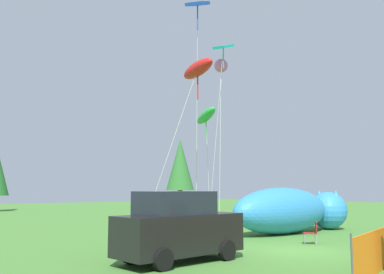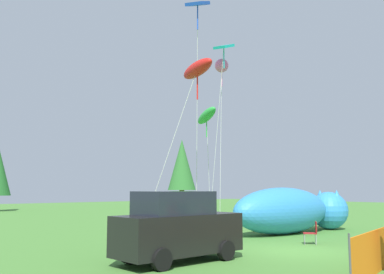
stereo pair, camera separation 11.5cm
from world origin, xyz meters
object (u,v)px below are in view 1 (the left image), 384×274
at_px(kite_teal_diamond, 223,51).
at_px(kite_green_fish, 206,116).
at_px(parked_car, 179,227).
at_px(inflatable_cat, 291,212).
at_px(kite_blue_box, 198,10).
at_px(kite_red_lizard, 197,70).
at_px(kite_pink_octopus, 221,67).
at_px(folding_chair, 312,231).

distance_m(kite_teal_diamond, kite_green_fish, 3.94).
distance_m(parked_car, inflatable_cat, 10.76).
distance_m(inflatable_cat, kite_blue_box, 11.58).
height_order(parked_car, inflatable_cat, inflatable_cat).
height_order(kite_teal_diamond, kite_blue_box, kite_blue_box).
bearing_deg(kite_green_fish, kite_red_lizard, -136.31).
distance_m(inflatable_cat, kite_teal_diamond, 9.96).
bearing_deg(kite_green_fish, inflatable_cat, -65.12).
xyz_separation_m(inflatable_cat, kite_green_fish, (-2.05, 4.43, 5.55)).
relative_size(inflatable_cat, kite_blue_box, 0.76).
xyz_separation_m(kite_pink_octopus, kite_green_fish, (-0.63, 0.67, -3.01)).
bearing_deg(inflatable_cat, kite_pink_octopus, 113.44).
xyz_separation_m(folding_chair, kite_pink_octopus, (1.74, 7.05, 9.11)).
distance_m(folding_chair, kite_green_fish, 9.91).
height_order(kite_pink_octopus, kite_blue_box, kite_blue_box).
relative_size(kite_teal_diamond, kite_blue_box, 0.95).
xyz_separation_m(folding_chair, kite_red_lizard, (-4.46, 2.40, 6.76)).
relative_size(inflatable_cat, kite_pink_octopus, 0.86).
relative_size(parked_car, folding_chair, 4.59).
height_order(kite_red_lizard, kite_blue_box, kite_blue_box).
height_order(folding_chair, kite_pink_octopus, kite_pink_octopus).
height_order(inflatable_cat, kite_pink_octopus, kite_pink_octopus).
distance_m(kite_pink_octopus, kite_green_fish, 3.14).
distance_m(kite_teal_diamond, kite_blue_box, 4.79).
relative_size(parked_car, kite_green_fish, 0.61).
bearing_deg(kite_green_fish, kite_pink_octopus, -47.02).
xyz_separation_m(inflatable_cat, kite_blue_box, (-6.05, 0.82, 9.84)).
distance_m(kite_red_lizard, kite_pink_octopus, 8.10).
bearing_deg(parked_car, kite_teal_diamond, 34.76).
height_order(parked_car, folding_chair, parked_car).
relative_size(folding_chair, kite_blue_box, 0.08).
relative_size(inflatable_cat, kite_red_lizard, 1.13).
height_order(folding_chair, inflatable_cat, inflatable_cat).
xyz_separation_m(kite_pink_octopus, kite_blue_box, (-4.62, -2.94, 1.29)).
bearing_deg(kite_pink_octopus, kite_red_lizard, -143.12).
relative_size(parked_car, kite_blue_box, 0.38).
height_order(kite_teal_diamond, kite_green_fish, kite_teal_diamond).
bearing_deg(kite_teal_diamond, kite_red_lizard, -144.94).
distance_m(kite_green_fish, kite_blue_box, 6.89).
xyz_separation_m(kite_green_fish, kite_blue_box, (-3.99, -3.61, 4.29)).
xyz_separation_m(kite_red_lizard, kite_teal_diamond, (5.73, 4.02, 3.06)).
relative_size(kite_red_lizard, kite_green_fish, 1.07).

